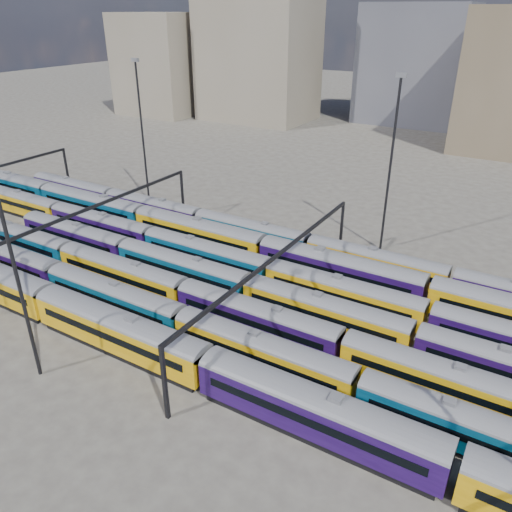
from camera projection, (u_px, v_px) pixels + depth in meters
The scene contains 13 objects.
ground at pixel (209, 292), 64.95m from camera, with size 500.00×500.00×0.00m, color #423E38.
rake_0 at pixel (316, 408), 41.91m from camera, with size 158.32×3.30×5.58m.
rake_1 at pixel (262, 349), 49.69m from camera, with size 100.94×2.96×4.98m.
rake_2 at pixel (257, 315), 55.18m from camera, with size 101.60×2.98×5.01m.
rake_3 at pixel (324, 309), 56.28m from camera, with size 101.64×2.98×5.01m.
rake_4 at pixel (206, 252), 69.46m from camera, with size 142.25×2.97×5.00m.
rake_5 at pixel (142, 216), 80.74m from camera, with size 136.65×3.33×5.62m.
rake_6 at pixel (251, 230), 76.60m from camera, with size 98.53×2.89×4.85m.
gantry_1 at pixel (93, 214), 71.17m from camera, with size 0.35×40.35×8.03m.
gantry_2 at pixel (277, 264), 57.31m from camera, with size 0.35×40.35×8.03m.
mast_1 at pixel (142, 127), 89.47m from camera, with size 1.40×0.50×25.60m.
mast_2 at pixel (10, 249), 44.17m from camera, with size 1.40×0.50×25.60m.
mast_3 at pixel (391, 160), 70.22m from camera, with size 1.40×0.50×25.60m.
Camera 1 is at (34.23, -44.86, 33.07)m, focal length 35.00 mm.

